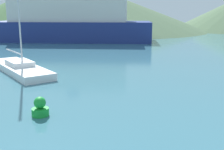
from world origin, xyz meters
TOP-DOWN VIEW (x-y plane):
  - sailboat_inner at (-9.56, 17.83)m, footprint 8.39×6.89m
  - ferry_distant at (-17.01, 41.18)m, footprint 26.74×14.66m
  - buoy_marker at (-2.83, 10.20)m, footprint 0.76×0.76m
  - hill_west at (-48.40, 78.49)m, footprint 50.49×50.49m
  - hill_central at (-22.30, 67.47)m, footprint 52.85×52.85m

SIDE VIEW (x-z plane):
  - buoy_marker at x=-2.83m, z-range -0.08..0.80m
  - sailboat_inner at x=-9.56m, z-range -4.60..5.36m
  - ferry_distant at x=-17.01m, z-range -1.25..7.87m
  - hill_central at x=-22.30m, z-range 0.00..10.02m
  - hill_west at x=-48.40m, z-range 0.00..11.36m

